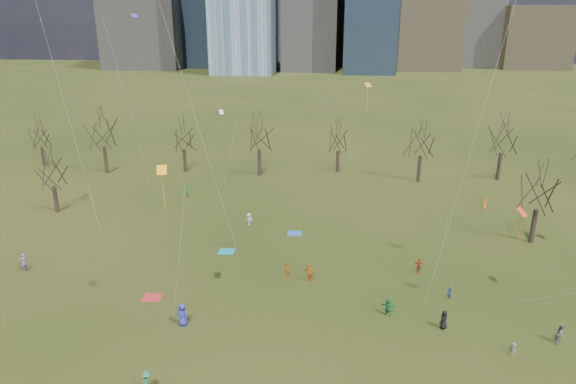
# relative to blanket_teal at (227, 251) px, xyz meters

# --- Properties ---
(ground) EXTENTS (500.00, 500.00, 0.00)m
(ground) POSITION_rel_blanket_teal_xyz_m (6.52, -12.65, -0.01)
(ground) COLOR black
(ground) RESTS_ON ground
(bare_tree_row) EXTENTS (113.04, 29.80, 9.50)m
(bare_tree_row) POSITION_rel_blanket_teal_xyz_m (6.43, 24.58, 6.10)
(bare_tree_row) COLOR black
(bare_tree_row) RESTS_ON ground
(blanket_teal) EXTENTS (1.60, 1.50, 0.03)m
(blanket_teal) POSITION_rel_blanket_teal_xyz_m (0.00, 0.00, 0.00)
(blanket_teal) COLOR teal
(blanket_teal) RESTS_ON ground
(blanket_navy) EXTENTS (1.60, 1.50, 0.03)m
(blanket_navy) POSITION_rel_blanket_teal_xyz_m (6.72, 5.37, 0.00)
(blanket_navy) COLOR #225CA2
(blanket_navy) RESTS_ON ground
(blanket_crimson) EXTENTS (1.60, 1.50, 0.03)m
(blanket_crimson) POSITION_rel_blanket_teal_xyz_m (-4.57, -9.73, 0.00)
(blanket_crimson) COLOR red
(blanket_crimson) RESTS_ON ground
(person_0) EXTENTS (1.06, 0.85, 1.88)m
(person_0) POSITION_rel_blanket_teal_xyz_m (-0.67, -13.64, 0.93)
(person_0) COLOR #292FB2
(person_0) RESTS_ON ground
(person_3) EXTENTS (0.58, 0.73, 0.98)m
(person_3) POSITION_rel_blanket_teal_xyz_m (24.22, -15.07, 0.48)
(person_3) COLOR slate
(person_3) RESTS_ON ground
(person_4) EXTENTS (1.09, 0.61, 1.76)m
(person_4) POSITION_rel_blanket_teal_xyz_m (8.96, -5.56, 0.87)
(person_4) COLOR #CF6717
(person_4) RESTS_ON ground
(person_5) EXTENTS (1.47, 0.84, 1.51)m
(person_5) POSITION_rel_blanket_teal_xyz_m (15.68, -10.60, 0.74)
(person_5) COLOR #1C7E39
(person_5) RESTS_ON ground
(person_6) EXTENTS (0.91, 0.88, 1.58)m
(person_6) POSITION_rel_blanket_teal_xyz_m (19.84, -12.19, 0.77)
(person_6) COLOR black
(person_6) RESTS_ON ground
(person_7) EXTENTS (0.64, 0.79, 1.88)m
(person_7) POSITION_rel_blanket_teal_xyz_m (-18.43, -6.12, 0.92)
(person_7) COLOR #824D9B
(person_7) RESTS_ON ground
(person_8) EXTENTS (0.55, 0.61, 1.02)m
(person_8) POSITION_rel_blanket_teal_xyz_m (21.19, -7.52, 0.50)
(person_8) COLOR #284BB0
(person_8) RESTS_ON ground
(person_9) EXTENTS (1.07, 0.82, 1.46)m
(person_9) POSITION_rel_blanket_teal_xyz_m (1.18, 7.34, 0.72)
(person_9) COLOR silver
(person_9) RESTS_ON ground
(person_10) EXTENTS (0.92, 0.39, 1.55)m
(person_10) POSITION_rel_blanket_teal_xyz_m (19.23, -3.03, 0.76)
(person_10) COLOR red
(person_10) RESTS_ON ground
(person_12) EXTENTS (0.78, 0.87, 1.49)m
(person_12) POSITION_rel_blanket_teal_xyz_m (30.19, 15.36, 0.73)
(person_12) COLOR orange
(person_12) RESTS_ON ground
(person_13) EXTENTS (0.66, 0.73, 1.68)m
(person_13) POSITION_rel_blanket_teal_xyz_m (-8.79, 16.39, 0.82)
(person_13) COLOR #1B7A3D
(person_13) RESTS_ON ground
(person_14) EXTENTS (0.94, 0.98, 1.58)m
(person_14) POSITION_rel_blanket_teal_xyz_m (28.19, -13.31, 0.78)
(person_14) COLOR slate
(person_14) RESTS_ON ground
(person_15) EXTENTS (1.03, 1.19, 1.60)m
(person_15) POSITION_rel_blanket_teal_xyz_m (-0.78, -21.38, 0.79)
(person_15) COLOR #19724C
(person_15) RESTS_ON ground
(person_16) EXTENTS (0.52, 0.94, 1.52)m
(person_16) POSITION_rel_blanket_teal_xyz_m (6.83, -5.05, 0.74)
(person_16) COLOR orange
(person_16) RESTS_ON ground
(kites_airborne) EXTENTS (64.81, 40.05, 30.49)m
(kites_airborne) POSITION_rel_blanket_teal_xyz_m (4.35, -2.32, 12.52)
(kites_airborne) COLOR #F8AC14
(kites_airborne) RESTS_ON ground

